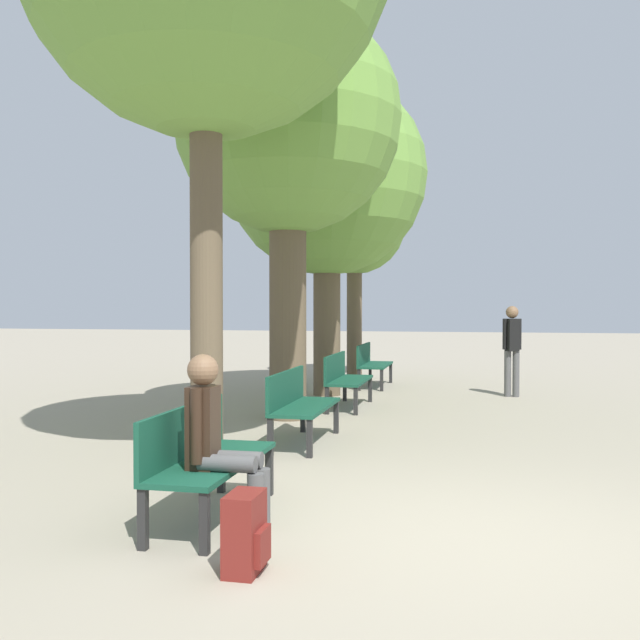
# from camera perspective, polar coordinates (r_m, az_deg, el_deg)

# --- Properties ---
(ground_plane) EXTENTS (80.00, 80.00, 0.00)m
(ground_plane) POSITION_cam_1_polar(r_m,az_deg,el_deg) (5.32, 10.70, -16.81)
(ground_plane) COLOR gray
(bench_row_0) EXTENTS (0.53, 1.60, 0.86)m
(bench_row_0) POSITION_cam_1_polar(r_m,az_deg,el_deg) (5.64, -9.41, -10.46)
(bench_row_0) COLOR #144733
(bench_row_0) RESTS_ON ground_plane
(bench_row_1) EXTENTS (0.53, 1.60, 0.86)m
(bench_row_1) POSITION_cam_1_polar(r_m,az_deg,el_deg) (8.51, -1.77, -6.51)
(bench_row_1) COLOR #144733
(bench_row_1) RESTS_ON ground_plane
(bench_row_2) EXTENTS (0.53, 1.60, 0.86)m
(bench_row_2) POSITION_cam_1_polar(r_m,az_deg,el_deg) (11.48, 1.93, -4.52)
(bench_row_2) COLOR #144733
(bench_row_2) RESTS_ON ground_plane
(bench_row_3) EXTENTS (0.53, 1.60, 0.86)m
(bench_row_3) POSITION_cam_1_polar(r_m,az_deg,el_deg) (14.47, 4.10, -3.35)
(bench_row_3) COLOR #144733
(bench_row_3) RESTS_ON ground_plane
(tree_row_1) EXTENTS (3.28, 3.28, 5.95)m
(tree_row_1) POSITION_cam_1_polar(r_m,az_deg,el_deg) (10.62, -2.61, 15.35)
(tree_row_1) COLOR brown
(tree_row_1) RESTS_ON ground_plane
(tree_row_2) EXTENTS (3.64, 3.64, 5.83)m
(tree_row_2) POSITION_cam_1_polar(r_m,az_deg,el_deg) (13.21, 0.55, 11.34)
(tree_row_2) COLOR brown
(tree_row_2) RESTS_ON ground_plane
(tree_row_3) EXTENTS (2.33, 2.33, 4.67)m
(tree_row_3) POSITION_cam_1_polar(r_m,az_deg,el_deg) (16.11, 2.77, 7.63)
(tree_row_3) COLOR brown
(tree_row_3) RESTS_ON ground_plane
(person_seated) EXTENTS (0.60, 0.34, 1.29)m
(person_seated) POSITION_cam_1_polar(r_m,az_deg,el_deg) (5.26, -8.14, -9.29)
(person_seated) COLOR #4C4C4C
(person_seated) RESTS_ON ground_plane
(backpack) EXTENTS (0.23, 0.33, 0.49)m
(backpack) POSITION_cam_1_polar(r_m,az_deg,el_deg) (4.58, -5.98, -16.63)
(backpack) COLOR maroon
(backpack) RESTS_ON ground_plane
(pedestrian_near) EXTENTS (0.33, 0.28, 1.63)m
(pedestrian_near) POSITION_cam_1_polar(r_m,az_deg,el_deg) (13.25, 15.11, -1.93)
(pedestrian_near) COLOR #4C4C4C
(pedestrian_near) RESTS_ON ground_plane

